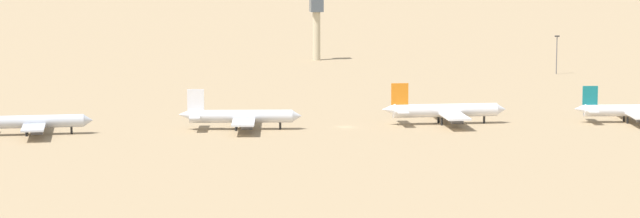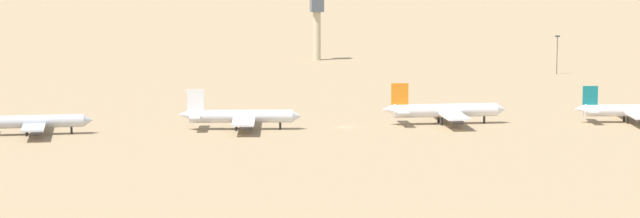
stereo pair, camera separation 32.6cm
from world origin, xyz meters
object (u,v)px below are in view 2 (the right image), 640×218
Objects in this scene: parked_jet_red_2 at (30,122)px; light_pole_west at (557,52)px; control_tower at (317,23)px; parked_jet_teal_5 at (629,111)px; parked_jet_white_3 at (240,116)px; parked_jet_orange_4 at (444,111)px.

light_pole_west is at bearing 31.88° from parked_jet_red_2.
parked_jet_red_2 is at bearing -121.21° from control_tower.
parked_jet_teal_5 is 195.07m from control_tower.
control_tower is 103.85m from light_pole_west.
parked_jet_red_2 is 0.98× the size of parked_jet_white_3.
light_pole_west reaches higher than parked_jet_teal_5.
light_pole_west is (21.50, 119.81, 5.00)m from parked_jet_teal_5.
light_pole_west is at bearing 59.59° from parked_jet_orange_4.
light_pole_west reaches higher than parked_jet_white_3.
control_tower is at bearing 94.57° from parked_jet_orange_4.
parked_jet_white_3 is at bearing -175.15° from parked_jet_teal_5.
parked_jet_white_3 reaches higher than parked_jet_red_2.
parked_jet_white_3 is 0.95× the size of parked_jet_orange_4.
control_tower reaches higher than parked_jet_white_3.
parked_jet_white_3 is 1.06× the size of parked_jet_teal_5.
parked_jet_teal_5 is 2.20× the size of light_pole_west.
parked_jet_orange_4 is at bearing -123.16° from light_pole_west.
parked_jet_red_2 is 56.44m from parked_jet_white_3.
parked_jet_orange_4 is 1.40× the size of control_tower.
parked_jet_orange_4 is at bearing 0.77° from parked_jet_red_2.
parked_jet_orange_4 reaches higher than parked_jet_teal_5.
control_tower is (-5.68, 179.57, 11.57)m from parked_jet_orange_4.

